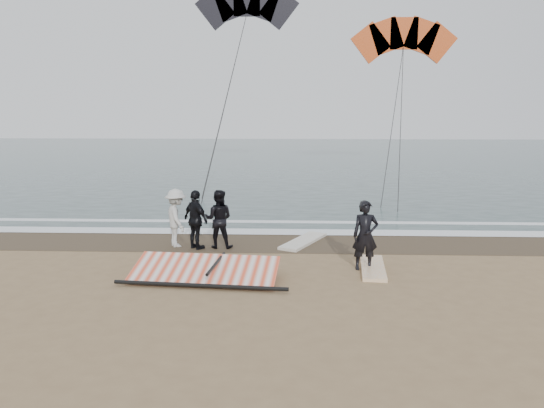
{
  "coord_description": "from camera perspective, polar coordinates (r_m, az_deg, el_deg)",
  "views": [
    {
      "loc": [
        0.27,
        -12.93,
        4.58
      ],
      "look_at": [
        -0.34,
        3.0,
        1.6
      ],
      "focal_mm": 35.0,
      "sensor_mm": 36.0,
      "label": 1
    }
  ],
  "objects": [
    {
      "name": "foam_near",
      "position": [
        19.37,
        1.32,
        -3.01
      ],
      "size": [
        120.0,
        0.9,
        0.01
      ],
      "primitive_type": "cube",
      "color": "white",
      "rests_on": "sea"
    },
    {
      "name": "wet_sand",
      "position": [
        18.02,
        1.25,
        -4.12
      ],
      "size": [
        120.0,
        2.8,
        0.01
      ],
      "primitive_type": "cube",
      "color": "#4C3D2B",
      "rests_on": "ground"
    },
    {
      "name": "kite_red",
      "position": [
        36.48,
        13.96,
        16.47
      ],
      "size": [
        7.61,
        6.6,
        15.56
      ],
      "color": "#D54B19",
      "rests_on": "ground"
    },
    {
      "name": "board_cream",
      "position": [
        17.97,
        3.39,
        -4.02
      ],
      "size": [
        1.7,
        2.52,
        0.1
      ],
      "primitive_type": "cube",
      "rotation": [
        0.0,
        0.0,
        -0.46
      ],
      "color": "beige",
      "rests_on": "ground"
    },
    {
      "name": "man_main",
      "position": [
        15.1,
        10.0,
        -3.34
      ],
      "size": [
        0.74,
        0.51,
        1.97
      ],
      "primitive_type": "imported",
      "rotation": [
        0.0,
        0.0,
        0.05
      ],
      "color": "black",
      "rests_on": "ground"
    },
    {
      "name": "ground",
      "position": [
        13.72,
        0.94,
        -8.92
      ],
      "size": [
        120.0,
        120.0,
        0.0
      ],
      "primitive_type": "plane",
      "color": "#8C704C",
      "rests_on": "ground"
    },
    {
      "name": "board_white",
      "position": [
        15.39,
        10.79,
        -6.73
      ],
      "size": [
        0.87,
        2.37,
        0.09
      ],
      "primitive_type": "cube",
      "rotation": [
        0.0,
        0.0,
        -0.1
      ],
      "color": "white",
      "rests_on": "ground"
    },
    {
      "name": "foam_far",
      "position": [
        21.03,
        1.39,
        -1.92
      ],
      "size": [
        120.0,
        0.45,
        0.01
      ],
      "primitive_type": "cube",
      "color": "white",
      "rests_on": "sea"
    },
    {
      "name": "trio_cluster",
      "position": [
        17.34,
        -8.29,
        -1.58
      ],
      "size": [
        2.48,
        1.57,
        1.93
      ],
      "color": "black",
      "rests_on": "ground"
    },
    {
      "name": "kite_dark",
      "position": [
        34.8,
        -2.74,
        20.21
      ],
      "size": [
        7.12,
        5.19,
        14.39
      ],
      "color": "black",
      "rests_on": "ground"
    },
    {
      "name": "sea",
      "position": [
        46.15,
        1.84,
        4.9
      ],
      "size": [
        120.0,
        54.0,
        0.02
      ],
      "primitive_type": "cube",
      "color": "#233838",
      "rests_on": "ground"
    },
    {
      "name": "sail_rig",
      "position": [
        14.46,
        -7.39,
        -7.15
      ],
      "size": [
        4.49,
        2.07,
        0.51
      ],
      "color": "black",
      "rests_on": "ground"
    }
  ]
}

